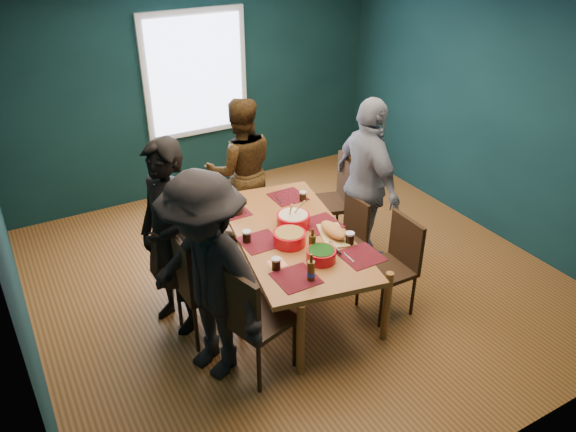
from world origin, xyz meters
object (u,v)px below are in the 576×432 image
chair_left_near (250,315)px  person_right (367,185)px  chair_left_mid (195,279)px  person_far_left (170,239)px  bowl_herbs (321,255)px  cutting_board (333,231)px  person_near_left (206,279)px  bowl_salad (289,238)px  chair_right_far (335,195)px  chair_left_far (186,249)px  chair_right_near (396,259)px  person_back (241,170)px  dining_table (291,239)px  chair_right_mid (349,231)px  bowl_dumpling (293,220)px

chair_left_near → person_right: (1.80, 0.93, 0.30)m
chair_left_mid → chair_left_near: bearing=-74.3°
person_far_left → bowl_herbs: (1.07, -0.73, -0.09)m
chair_left_near → cutting_board: 1.19m
person_near_left → bowl_salad: (0.92, 0.33, -0.08)m
chair_left_near → chair_right_far: (1.74, 1.39, -0.01)m
chair_left_far → chair_left_near: bearing=-103.0°
cutting_board → bowl_herbs: bearing=-119.0°
chair_left_mid → chair_right_near: chair_left_mid is taller
person_far_left → person_near_left: (0.05, -0.69, -0.01)m
person_back → bowl_herbs: (-0.13, -1.85, -0.01)m
person_near_left → chair_right_far: bearing=99.6°
dining_table → chair_right_near: size_ratio=2.24×
chair_right_near → dining_table: bearing=143.2°
dining_table → cutting_board: (0.30, -0.24, 0.12)m
chair_left_mid → chair_right_near: 1.83m
dining_table → chair_right_mid: (0.75, 0.12, -0.19)m
chair_right_near → person_near_left: person_near_left is taller
dining_table → person_back: bearing=95.5°
chair_right_far → bowl_salad: 1.38m
chair_right_far → person_near_left: (-1.99, -1.17, 0.30)m
chair_left_mid → chair_right_near: bearing=-18.1°
chair_right_mid → chair_left_mid: bearing=-176.8°
chair_right_near → chair_right_far: bearing=82.6°
chair_right_near → bowl_salad: 1.02m
chair_left_near → person_back: person_back is taller
dining_table → bowl_salad: (-0.11, -0.16, 0.14)m
chair_right_far → cutting_board: size_ratio=1.87×
bowl_herbs → cutting_board: size_ratio=0.46×
chair_right_mid → cutting_board: cutting_board is taller
chair_right_near → bowl_herbs: size_ratio=3.74×
chair_right_mid → bowl_dumpling: bowl_dumpling is taller
cutting_board → chair_right_far: bearing=73.4°
chair_right_mid → bowl_salad: size_ratio=2.84×
person_right → chair_right_near: bearing=168.1°
bowl_herbs → chair_right_near: bearing=-5.0°
person_right → bowl_dumpling: 0.96m
dining_table → person_far_left: person_far_left is taller
person_back → bowl_salad: person_back is taller
chair_left_far → chair_right_far: size_ratio=0.85×
chair_left_far → bowl_dumpling: bearing=-43.8°
chair_right_mid → person_back: person_back is taller
bowl_dumpling → cutting_board: 0.40m
chair_right_near → person_right: bearing=73.8°
chair_left_far → bowl_dumpling: bowl_dumpling is taller
person_near_left → person_far_left: bearing=163.5°
person_back → bowl_salad: bearing=96.6°
person_back → cutting_board: size_ratio=3.02×
dining_table → person_right: person_right is taller
cutting_board → chair_right_mid: bearing=57.7°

